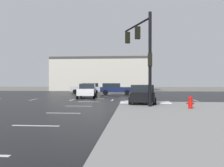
# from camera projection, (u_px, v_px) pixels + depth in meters

# --- Properties ---
(ground_plane) EXTENTS (120.00, 120.00, 0.00)m
(ground_plane) POSITION_uv_depth(u_px,v_px,m) (92.00, 100.00, 23.95)
(ground_plane) COLOR slate
(road_asphalt) EXTENTS (44.00, 44.00, 0.02)m
(road_asphalt) POSITION_uv_depth(u_px,v_px,m) (92.00, 100.00, 23.95)
(road_asphalt) COLOR black
(road_asphalt) RESTS_ON ground_plane
(snow_strip_curbside) EXTENTS (4.00, 1.60, 0.06)m
(snow_strip_curbside) POSITION_uv_depth(u_px,v_px,m) (145.00, 102.00, 19.53)
(snow_strip_curbside) COLOR white
(snow_strip_curbside) RESTS_ON sidewalk_corner
(lane_markings) EXTENTS (36.15, 36.15, 0.01)m
(lane_markings) POSITION_uv_depth(u_px,v_px,m) (103.00, 101.00, 22.47)
(lane_markings) COLOR silver
(lane_markings) RESTS_ON road_asphalt
(traffic_signal_mast) EXTENTS (2.00, 4.59, 6.47)m
(traffic_signal_mast) POSITION_uv_depth(u_px,v_px,m) (142.00, 47.00, 17.72)
(traffic_signal_mast) COLOR black
(traffic_signal_mast) RESTS_ON sidewalk_corner
(fire_hydrant) EXTENTS (0.48, 0.26, 0.79)m
(fire_hydrant) POSITION_uv_depth(u_px,v_px,m) (190.00, 102.00, 15.24)
(fire_hydrant) COLOR red
(fire_hydrant) RESTS_ON sidewalk_corner
(strip_building_background) EXTENTS (19.13, 8.00, 6.67)m
(strip_building_background) POSITION_uv_depth(u_px,v_px,m) (101.00, 74.00, 49.99)
(strip_building_background) COLOR beige
(strip_building_background) RESTS_ON ground_plane
(sedan_white) EXTENTS (2.37, 4.66, 1.58)m
(sedan_white) POSITION_uv_depth(u_px,v_px,m) (87.00, 90.00, 27.61)
(sedan_white) COLOR white
(sedan_white) RESTS_ON road_asphalt
(sedan_navy) EXTENTS (4.58, 2.13, 1.58)m
(sedan_navy) POSITION_uv_depth(u_px,v_px,m) (115.00, 88.00, 34.65)
(sedan_navy) COLOR #141E47
(sedan_navy) RESTS_ON road_asphalt
(sedan_silver) EXTENTS (4.68, 2.45, 1.58)m
(sedan_silver) POSITION_uv_depth(u_px,v_px,m) (87.00, 88.00, 36.93)
(sedan_silver) COLOR #B7BABF
(sedan_silver) RESTS_ON road_asphalt
(sedan_black) EXTENTS (2.19, 4.60, 1.58)m
(sedan_black) POSITION_uv_depth(u_px,v_px,m) (142.00, 94.00, 19.24)
(sedan_black) COLOR black
(sedan_black) RESTS_ON road_asphalt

